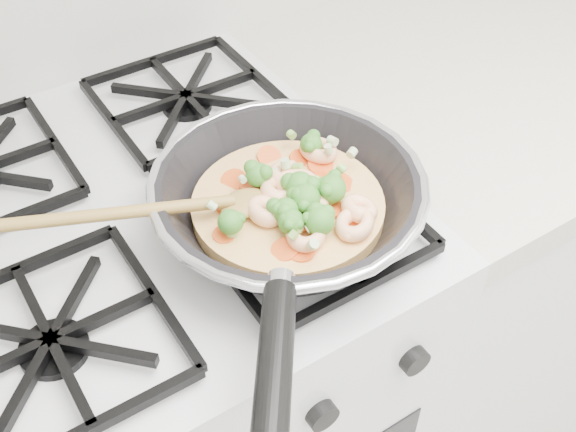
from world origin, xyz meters
TOP-DOWN VIEW (x-y plane):
  - stove at (0.00, 1.70)m, footprint 0.60×0.60m
  - counter_right at (0.80, 1.70)m, footprint 1.00×0.60m
  - skillet at (0.13, 1.56)m, footprint 0.48×0.42m

SIDE VIEW (x-z plane):
  - counter_right at x=0.80m, z-range 0.00..0.90m
  - stove at x=0.00m, z-range 0.00..0.92m
  - skillet at x=0.13m, z-range 0.91..1.00m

